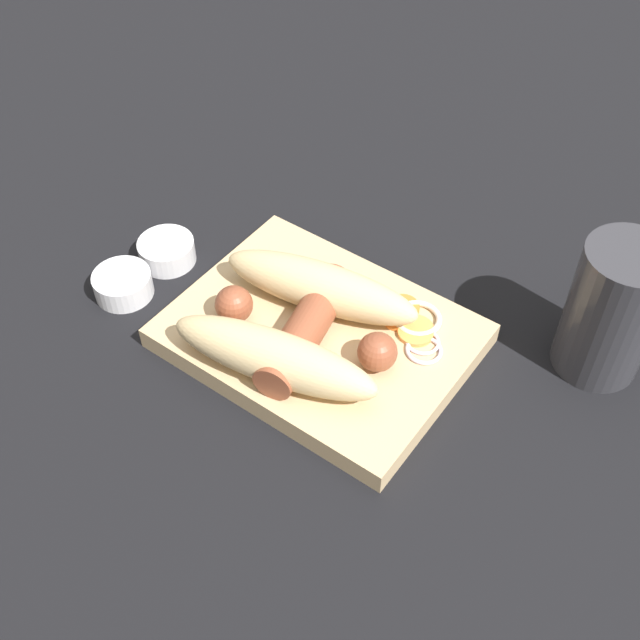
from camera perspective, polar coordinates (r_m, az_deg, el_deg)
The scene contains 8 objects.
ground_plane at distance 0.72m, azimuth -0.00°, elevation -1.68°, with size 3.00×3.00×0.00m, color black.
food_tray at distance 0.71m, azimuth -0.00°, elevation -1.12°, with size 0.25×0.19×0.02m.
bread_roll at distance 0.68m, azimuth -1.50°, elevation -0.07°, with size 0.21×0.17×0.04m.
sausage at distance 0.68m, azimuth -1.17°, elevation -0.54°, with size 0.17×0.14×0.03m.
pickled_veggies at distance 0.71m, azimuth 6.79°, elevation -0.45°, with size 0.08×0.07×0.01m.
condiment_cup_near at distance 0.80m, azimuth -10.59°, elevation 4.95°, with size 0.06×0.06×0.02m.
condiment_cup_far at distance 0.78m, azimuth -13.82°, elevation 2.41°, with size 0.06×0.06×0.02m.
drink_glass at distance 0.70m, azimuth 20.05°, elevation 0.61°, with size 0.07×0.07×0.13m.
Camera 1 is at (-0.28, 0.38, 0.54)m, focal length 45.00 mm.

